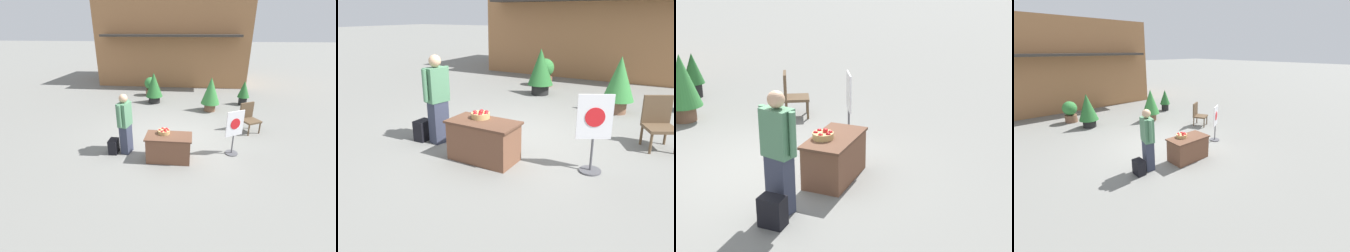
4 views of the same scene
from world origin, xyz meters
TOP-DOWN VIEW (x-y plane):
  - ground_plane at (0.00, 0.00)m, footprint 120.00×120.00m
  - storefront_building at (-0.61, 9.48)m, footprint 9.05×5.87m
  - display_table at (0.12, -1.28)m, footprint 1.24×0.66m
  - apple_basket at (-0.03, -1.15)m, footprint 0.33×0.33m
  - person_visitor at (-1.14, -1.01)m, footprint 0.34×0.60m
  - backpack at (-1.50, -1.09)m, footprint 0.24×0.34m
  - poster_board at (1.89, -0.81)m, footprint 0.51×0.36m
  - patio_chair at (2.68, 0.88)m, footprint 0.75×0.75m
  - potted_plant_near_right at (-1.10, 3.80)m, footprint 0.80×0.80m
  - potted_plant_near_left at (1.51, 2.88)m, footprint 0.80×0.80m
  - potted_plant_far_right at (3.12, 3.94)m, footprint 0.55×0.55m
  - potted_plant_far_left at (-1.50, 5.07)m, footprint 0.64×0.64m

SIDE VIEW (x-z plane):
  - ground_plane at x=0.00m, z-range 0.00..0.00m
  - backpack at x=-1.50m, z-range 0.00..0.42m
  - display_table at x=0.12m, z-range 0.00..0.72m
  - potted_plant_far_left at x=-1.50m, z-range 0.04..1.02m
  - patio_chair at x=2.68m, z-range 0.04..1.04m
  - potted_plant_far_right at x=3.12m, z-range 0.07..1.22m
  - poster_board at x=1.89m, z-range 0.05..1.36m
  - apple_basket at x=-0.03m, z-range 0.70..0.86m
  - potted_plant_near_right at x=-1.10m, z-range 0.08..1.53m
  - potted_plant_near_left at x=1.51m, z-range 0.10..1.57m
  - person_visitor at x=-1.14m, z-range 0.02..1.77m
  - storefront_building at x=-0.61m, z-range 0.00..4.82m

